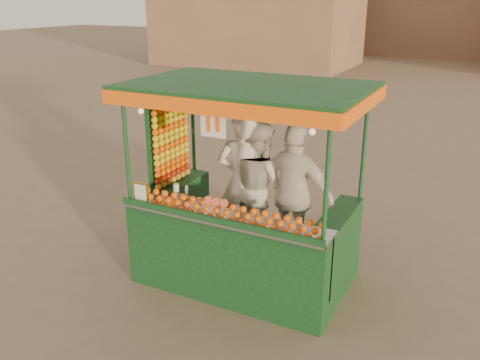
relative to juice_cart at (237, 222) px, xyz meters
The scene contains 6 objects.
ground 0.89m from the juice_cart, 131.69° to the left, with size 90.00×90.00×0.00m, color brown.
building_left 22.35m from the juice_cart, 114.48° to the left, with size 10.00×6.00×6.00m, color #966E55.
juice_cart is the anchor object (origin of this frame).
vendor_left 0.55m from the juice_cart, 103.66° to the left, with size 0.79×0.64×1.89m.
vendor_middle 0.58m from the juice_cart, 79.72° to the left, with size 1.07×1.02×1.75m.
vendor_right 0.81m from the juice_cart, 31.47° to the left, with size 1.10×0.55×1.80m.
Camera 1 is at (2.90, -5.44, 3.54)m, focal length 38.03 mm.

